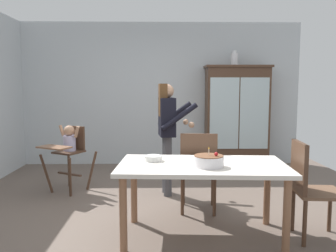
# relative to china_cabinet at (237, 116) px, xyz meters

# --- Properties ---
(ground_plane) EXTENTS (6.24, 6.24, 0.00)m
(ground_plane) POSITION_rel_china_cabinet_xyz_m (-1.43, -2.37, -0.95)
(ground_plane) COLOR #66564C
(wall_back) EXTENTS (5.32, 0.06, 2.70)m
(wall_back) POSITION_rel_china_cabinet_xyz_m (-1.43, 0.26, 0.40)
(wall_back) COLOR silver
(wall_back) RESTS_ON ground_plane
(china_cabinet) EXTENTS (1.21, 0.48, 1.88)m
(china_cabinet) POSITION_rel_china_cabinet_xyz_m (0.00, 0.00, 0.00)
(china_cabinet) COLOR #4C3323
(china_cabinet) RESTS_ON ground_plane
(ceramic_vase) EXTENTS (0.13, 0.13, 0.27)m
(ceramic_vase) POSITION_rel_china_cabinet_xyz_m (-0.06, 0.00, 1.05)
(ceramic_vase) COLOR white
(ceramic_vase) RESTS_ON china_cabinet
(high_chair_with_toddler) EXTENTS (0.78, 0.84, 0.95)m
(high_chair_with_toddler) POSITION_rel_china_cabinet_xyz_m (-2.72, -1.55, -0.29)
(high_chair_with_toddler) COLOR #4C3323
(high_chair_with_toddler) RESTS_ON ground_plane
(adult_person) EXTENTS (0.54, 0.53, 1.53)m
(adult_person) POSITION_rel_china_cabinet_xyz_m (-1.33, -1.71, 0.02)
(adult_person) COLOR #47474C
(adult_person) RESTS_ON ground_plane
(dining_table) EXTENTS (1.67, 0.98, 0.74)m
(dining_table) POSITION_rel_china_cabinet_xyz_m (-1.01, -3.12, -0.30)
(dining_table) COLOR silver
(dining_table) RESTS_ON ground_plane
(birthday_cake) EXTENTS (0.28, 0.28, 0.19)m
(birthday_cake) POSITION_rel_china_cabinet_xyz_m (-0.97, -3.24, -0.15)
(birthday_cake) COLOR white
(birthday_cake) RESTS_ON dining_table
(serving_bowl) EXTENTS (0.18, 0.18, 0.05)m
(serving_bowl) POSITION_rel_china_cabinet_xyz_m (-1.49, -2.98, -0.18)
(serving_bowl) COLOR silver
(serving_bowl) RESTS_ON dining_table
(dining_chair_far_side) EXTENTS (0.48, 0.48, 0.96)m
(dining_chair_far_side) POSITION_rel_china_cabinet_xyz_m (-0.98, -2.46, -0.39)
(dining_chair_far_side) COLOR #4C3323
(dining_chair_far_side) RESTS_ON ground_plane
(dining_chair_right_end) EXTENTS (0.48, 0.48, 0.96)m
(dining_chair_right_end) POSITION_rel_china_cabinet_xyz_m (0.01, -3.18, -0.39)
(dining_chair_right_end) COLOR #4C3323
(dining_chair_right_end) RESTS_ON ground_plane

